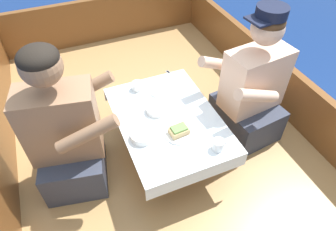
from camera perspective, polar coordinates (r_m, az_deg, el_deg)
The scene contains 18 objects.
ground_plane at distance 2.34m, azimuth -0.05°, elevation -11.19°, with size 60.00×60.00×0.00m, color navy.
boat_deck at distance 2.23m, azimuth -0.06°, elevation -9.22°, with size 2.09×3.44×0.27m, color #A87F4C.
gunwale_port at distance 1.98m, azimuth -29.00°, elevation -11.66°, with size 0.06×3.44×0.38m, color brown.
gunwale_starboard at distance 2.44m, azimuth 22.52°, elevation 3.56°, with size 0.06×3.44×0.38m, color brown.
bow_coaming at distance 3.29m, azimuth -12.08°, elevation 17.53°, with size 1.97×0.06×0.44m, color brown.
cockpit_table at distance 1.88m, azimuth 0.00°, elevation -1.19°, with size 0.61×0.86×0.35m.
person_port at distance 1.81m, azimuth -18.79°, elevation -3.43°, with size 0.58×0.52×0.96m.
person_starboard at distance 2.09m, azimuth 15.56°, elevation 4.54°, with size 0.55×0.49×0.96m.
plate_sandwich at distance 1.76m, azimuth 2.07°, elevation -3.44°, with size 0.17×0.17×0.01m.
plate_bread at distance 2.05m, azimuth -0.46°, elevation 4.98°, with size 0.22×0.22×0.01m.
sandwich at distance 1.74m, azimuth 2.09°, elevation -2.84°, with size 0.11×0.08×0.05m.
bowl_port_near at distance 1.74m, azimuth -4.92°, elevation -3.75°, with size 0.14×0.14×0.04m.
bowl_starboard_near at distance 1.89m, azimuth -2.24°, elevation 1.29°, with size 0.13×0.13×0.04m.
coffee_cup_port at distance 1.69m, azimuth 9.58°, elevation -5.47°, with size 0.09×0.07×0.06m.
coffee_cup_starboard at distance 2.06m, azimuth -5.83°, elevation 5.66°, with size 0.10×0.07×0.06m.
utensil_knife_starboard at distance 1.63m, azimuth 0.73°, elevation -9.02°, with size 0.16×0.07×0.00m.
utensil_fork_starboard at distance 2.19m, azimuth 0.91°, elevation 7.70°, with size 0.07×0.17×0.00m.
utensil_spoon_port at distance 1.85m, azimuth -0.98°, elevation -0.55°, with size 0.10×0.15×0.01m.
Camera 1 is at (-0.51, -1.22, 1.94)m, focal length 32.00 mm.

